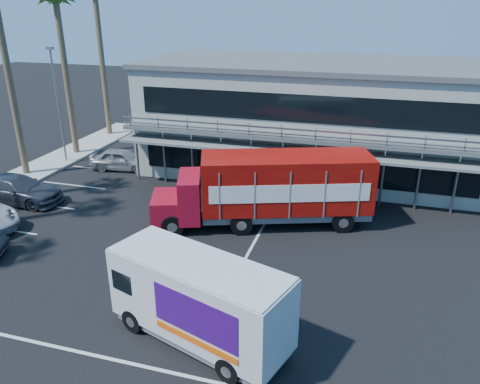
# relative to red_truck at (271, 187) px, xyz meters

# --- Properties ---
(ground) EXTENTS (120.00, 120.00, 0.00)m
(ground) POSITION_rel_red_truck_xyz_m (-2.28, -5.33, -2.06)
(ground) COLOR black
(ground) RESTS_ON ground
(building) EXTENTS (22.40, 12.00, 7.30)m
(building) POSITION_rel_red_truck_xyz_m (0.72, 9.61, 1.59)
(building) COLOR #A3A89A
(building) RESTS_ON ground
(curb_strip) EXTENTS (3.00, 32.00, 0.16)m
(curb_strip) POSITION_rel_red_truck_xyz_m (-17.28, 0.67, -1.98)
(curb_strip) COLOR #A5A399
(curb_strip) RESTS_ON ground
(palm_e) EXTENTS (2.80, 2.80, 12.25)m
(palm_e) POSITION_rel_red_truck_xyz_m (-16.98, 7.67, 8.51)
(palm_e) COLOR brown
(palm_e) RESTS_ON ground
(light_pole_far) EXTENTS (0.50, 0.25, 8.09)m
(light_pole_far) POSITION_rel_red_truck_xyz_m (-16.48, 5.67, 2.44)
(light_pole_far) COLOR gray
(light_pole_far) RESTS_ON ground
(red_truck) EXTENTS (11.36, 6.10, 3.75)m
(red_truck) POSITION_rel_red_truck_xyz_m (0.00, 0.00, 0.00)
(red_truck) COLOR maroon
(red_truck) RESTS_ON ground
(white_van) EXTENTS (6.75, 4.11, 3.12)m
(white_van) POSITION_rel_red_truck_xyz_m (-0.28, -9.61, -0.41)
(white_van) COLOR silver
(white_van) RESTS_ON ground
(parked_car_d) EXTENTS (5.54, 2.42, 1.58)m
(parked_car_d) POSITION_rel_red_truck_xyz_m (-14.78, -1.33, -1.27)
(parked_car_d) COLOR #313741
(parked_car_d) RESTS_ON ground
(parked_car_e) EXTENTS (4.52, 2.33, 1.47)m
(parked_car_e) POSITION_rel_red_truck_xyz_m (-11.78, 5.47, -1.33)
(parked_car_e) COLOR gray
(parked_car_e) RESTS_ON ground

